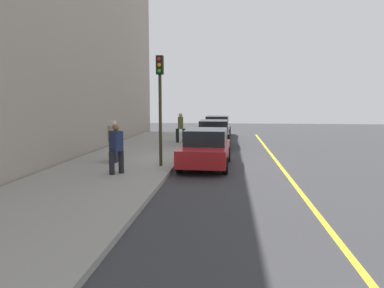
{
  "coord_description": "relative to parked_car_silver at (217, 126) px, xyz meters",
  "views": [
    {
      "loc": [
        15.07,
        1.09,
        2.68
      ],
      "look_at": [
        1.24,
        -0.3,
        1.03
      ],
      "focal_mm": 34.47,
      "sensor_mm": 36.0,
      "label": 1
    }
  ],
  "objects": [
    {
      "name": "ground_plane",
      "position": [
        12.29,
        -0.24,
        -0.76
      ],
      "size": [
        56.0,
        56.0,
        0.0
      ],
      "primitive_type": "plane",
      "color": "#333335"
    },
    {
      "name": "sidewalk",
      "position": [
        12.29,
        -3.54,
        -0.68
      ],
      "size": [
        28.0,
        4.6,
        0.15
      ],
      "primitive_type": "cube",
      "color": "gray",
      "rests_on": "ground"
    },
    {
      "name": "lane_stripe_centre",
      "position": [
        12.29,
        2.96,
        -0.75
      ],
      "size": [
        28.0,
        0.14,
        0.01
      ],
      "primitive_type": "cube",
      "color": "gold",
      "rests_on": "ground"
    },
    {
      "name": "snow_bank_curb",
      "position": [
        7.74,
        -0.94,
        -0.65
      ],
      "size": [
        7.72,
        0.56,
        0.22
      ],
      "primitive_type": "cube",
      "color": "white",
      "rests_on": "ground"
    },
    {
      "name": "parked_car_silver",
      "position": [
        0.0,
        0.0,
        0.0
      ],
      "size": [
        4.53,
        2.0,
        1.51
      ],
      "color": "black",
      "rests_on": "ground"
    },
    {
      "name": "parked_car_black",
      "position": [
        6.0,
        -0.04,
        -0.0
      ],
      "size": [
        4.48,
        1.94,
        1.51
      ],
      "color": "black",
      "rests_on": "ground"
    },
    {
      "name": "parked_car_red",
      "position": [
        12.63,
        -0.07,
        -0.0
      ],
      "size": [
        4.41,
        2.01,
        1.51
      ],
      "color": "black",
      "rests_on": "ground"
    },
    {
      "name": "pedestrian_tan_coat",
      "position": [
        12.43,
        -3.92,
        0.3
      ],
      "size": [
        0.54,
        0.5,
        1.7
      ],
      "color": "black",
      "rests_on": "sidewalk"
    },
    {
      "name": "pedestrian_navy_coat",
      "position": [
        15.14,
        -3.0,
        0.3
      ],
      "size": [
        0.52,
        0.54,
        1.71
      ],
      "color": "black",
      "rests_on": "sidewalk"
    },
    {
      "name": "pedestrian_olive_coat",
      "position": [
        5.46,
        -2.04,
        0.33
      ],
      "size": [
        0.5,
        0.58,
        1.77
      ],
      "color": "black",
      "rests_on": "sidewalk"
    },
    {
      "name": "traffic_light_pole",
      "position": [
        13.44,
        -1.77,
        2.24
      ],
      "size": [
        0.35,
        0.26,
        4.2
      ],
      "color": "#2D2D19",
      "rests_on": "sidewalk"
    },
    {
      "name": "rolling_suitcase",
      "position": [
        12.84,
        -3.8,
        -0.36
      ],
      "size": [
        0.34,
        0.22,
        0.85
      ],
      "color": "#191E38",
      "rests_on": "sidewalk"
    }
  ]
}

